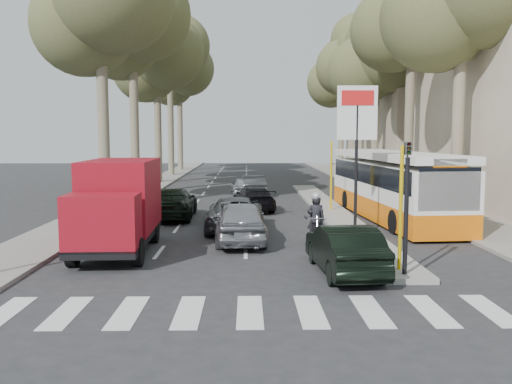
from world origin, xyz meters
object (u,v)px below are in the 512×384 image
silver_hatchback (240,221)px  red_truck (118,204)px  dark_hatchback (344,249)px  motorcycle (315,220)px  city_bus (392,184)px

silver_hatchback → red_truck: (-3.90, -1.47, 0.82)m
silver_hatchback → dark_hatchback: silver_hatchback is taller
silver_hatchback → motorcycle: 2.64m
silver_hatchback → city_bus: (6.80, 5.34, 0.86)m
silver_hatchback → motorcycle: size_ratio=2.03×
city_bus → red_truck: bearing=-151.8°
city_bus → motorcycle: 7.12m
motorcycle → dark_hatchback: bearing=-82.5°
motorcycle → silver_hatchback: bearing=175.6°
dark_hatchback → red_truck: size_ratio=0.73×
dark_hatchback → red_truck: 7.45m
silver_hatchback → dark_hatchback: (2.90, -4.37, -0.07)m
dark_hatchback → city_bus: size_ratio=0.35×
red_truck → dark_hatchback: bearing=-25.1°
dark_hatchback → motorcycle: bearing=-90.2°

